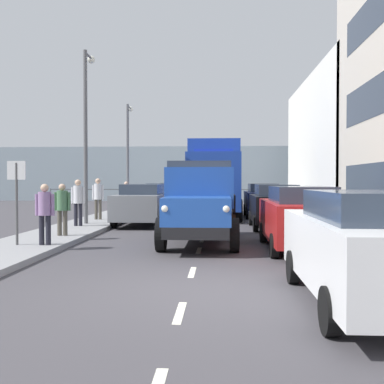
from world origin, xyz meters
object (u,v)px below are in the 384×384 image
(car_white_kerbside_near, at_px, (364,246))
(lamp_post_far, at_px, (128,147))
(car_silver_oppositeside_1, at_px, (161,198))
(car_white_6_oppositeside_2, at_px, (173,195))
(pedestrian_couple_b, at_px, (98,195))
(car_red_kerbside_1, at_px, (300,217))
(lamp_post_promenade, at_px, (87,122))
(car_navy_kerbside_3, at_px, (262,200))
(car_black_kerbside_2, at_px, (275,206))
(pedestrian_with_bag, at_px, (126,196))
(lorry_cargo_blue, at_px, (214,177))
(pedestrian_near_railing, at_px, (45,209))
(street_sign, at_px, (17,188))
(pedestrian_by_lamp, at_px, (62,205))
(car_grey_oppositeside_0, at_px, (142,204))
(truck_vintage_blue, at_px, (200,205))
(pedestrian_couple_a, at_px, (78,199))

(car_white_kerbside_near, xyz_separation_m, lamp_post_far, (7.70, -20.66, 3.03))
(car_silver_oppositeside_1, relative_size, car_white_6_oppositeside_2, 0.91)
(car_white_kerbside_near, distance_m, pedestrian_couple_b, 15.21)
(car_red_kerbside_1, height_order, lamp_post_promenade, lamp_post_promenade)
(car_navy_kerbside_3, distance_m, lamp_post_far, 9.17)
(car_black_kerbside_2, height_order, pedestrian_couple_b, pedestrian_couple_b)
(pedestrian_with_bag, bearing_deg, car_black_kerbside_2, 147.88)
(lorry_cargo_blue, xyz_separation_m, car_black_kerbside_2, (-2.45, 5.52, -1.18))
(car_navy_kerbside_3, bearing_deg, pedestrian_couple_b, 24.96)
(lorry_cargo_blue, distance_m, car_red_kerbside_1, 11.41)
(car_white_kerbside_near, xyz_separation_m, pedestrian_near_railing, (6.83, -5.06, 0.21))
(car_silver_oppositeside_1, distance_m, lamp_post_promenade, 8.11)
(car_white_kerbside_near, distance_m, street_sign, 9.14)
(car_white_6_oppositeside_2, bearing_deg, pedestrian_by_lamp, 84.60)
(pedestrian_by_lamp, bearing_deg, lamp_post_promenade, -83.86)
(pedestrian_with_bag, bearing_deg, pedestrian_near_railing, 89.52)
(pedestrian_with_bag, xyz_separation_m, street_sign, (0.84, 10.35, 0.55))
(lorry_cargo_blue, height_order, car_red_kerbside_1, lorry_cargo_blue)
(pedestrian_near_railing, xyz_separation_m, pedestrian_by_lamp, (0.26, -2.10, -0.01))
(car_white_kerbside_near, xyz_separation_m, lamp_post_promenade, (7.55, -11.42, 3.36))
(pedestrian_couple_b, bearing_deg, lamp_post_promenade, 90.62)
(car_white_kerbside_near, xyz_separation_m, car_red_kerbside_1, (0.00, -5.58, 0.00))
(car_grey_oppositeside_0, xyz_separation_m, pedestrian_by_lamp, (1.66, 5.14, 0.21))
(truck_vintage_blue, relative_size, pedestrian_couple_a, 3.20)
(car_black_kerbside_2, relative_size, street_sign, 1.74)
(car_white_kerbside_near, relative_size, car_red_kerbside_1, 1.00)
(lamp_post_promenade, xyz_separation_m, lamp_post_far, (0.16, -9.24, -0.33))
(car_white_kerbside_near, height_order, car_red_kerbside_1, same)
(street_sign, bearing_deg, car_white_6_oppositeside_2, -96.25)
(car_grey_oppositeside_0, height_order, pedestrian_by_lamp, pedestrian_by_lamp)
(car_navy_kerbside_3, bearing_deg, car_white_kerbside_near, 90.00)
(pedestrian_couple_b, bearing_deg, car_white_6_oppositeside_2, -100.49)
(car_grey_oppositeside_0, distance_m, street_sign, 7.62)
(car_white_6_oppositeside_2, distance_m, lamp_post_far, 5.57)
(car_white_kerbside_near, xyz_separation_m, pedestrian_with_bag, (6.74, -15.38, 0.24))
(car_red_kerbside_1, bearing_deg, lamp_post_far, -62.94)
(lorry_cargo_blue, bearing_deg, car_grey_oppositeside_0, 55.68)
(lamp_post_far, height_order, street_sign, lamp_post_far)
(car_white_kerbside_near, xyz_separation_m, street_sign, (7.59, -5.03, 0.79))
(lamp_post_promenade, bearing_deg, lamp_post_far, -89.04)
(truck_vintage_blue, relative_size, car_navy_kerbside_3, 1.36)
(car_white_kerbside_near, height_order, street_sign, street_sign)
(truck_vintage_blue, relative_size, car_white_kerbside_near, 1.23)
(car_white_6_oppositeside_2, height_order, pedestrian_near_railing, pedestrian_near_railing)
(car_red_kerbside_1, bearing_deg, pedestrian_couple_b, -45.17)
(truck_vintage_blue, xyz_separation_m, car_black_kerbside_2, (-2.74, -4.77, -0.28))
(car_white_6_oppositeside_2, xyz_separation_m, lamp_post_promenade, (2.12, 13.32, 3.36))
(car_white_kerbside_near, bearing_deg, truck_vintage_blue, -66.78)
(car_grey_oppositeside_0, height_order, pedestrian_couple_b, pedestrian_couple_b)
(pedestrian_by_lamp, relative_size, lamp_post_promenade, 0.23)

